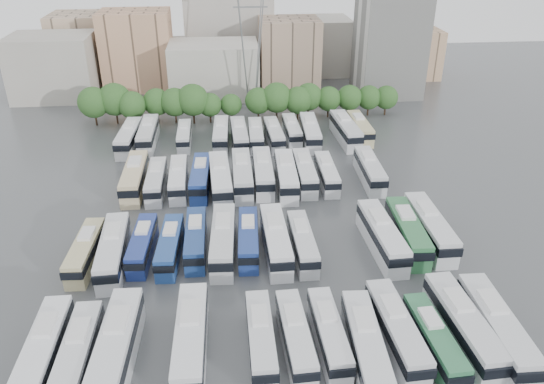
{
  "coord_description": "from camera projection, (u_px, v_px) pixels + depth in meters",
  "views": [
    {
      "loc": [
        -4.01,
        -61.31,
        37.56
      ],
      "look_at": [
        2.11,
        4.25,
        3.0
      ],
      "focal_mm": 35.0,
      "sensor_mm": 36.0,
      "label": 1
    }
  ],
  "objects": [
    {
      "name": "ground",
      "position": [
        259.0,
        227.0,
        71.84
      ],
      "size": [
        220.0,
        220.0,
        0.0
      ],
      "primitive_type": "plane",
      "color": "#424447",
      "rests_on": "ground"
    },
    {
      "name": "tree_line",
      "position": [
        229.0,
        100.0,
        106.67
      ],
      "size": [
        64.86,
        7.85,
        8.26
      ],
      "color": "black",
      "rests_on": "ground"
    },
    {
      "name": "city_buildings",
      "position": [
        208.0,
        50.0,
        130.92
      ],
      "size": [
        102.0,
        35.0,
        20.0
      ],
      "color": "#9E998E",
      "rests_on": "ground"
    },
    {
      "name": "apartment_tower",
      "position": [
        390.0,
        37.0,
        119.73
      ],
      "size": [
        14.0,
        14.0,
        26.0
      ],
      "primitive_type": "cube",
      "color": "silver",
      "rests_on": "ground"
    },
    {
      "name": "electricity_pylon",
      "position": [
        251.0,
        20.0,
        107.41
      ],
      "size": [
        9.0,
        6.91,
        33.83
      ],
      "color": "slate",
      "rests_on": "ground"
    },
    {
      "name": "bus_r0_s0",
      "position": [
        44.0,
        351.0,
        48.78
      ],
      "size": [
        2.79,
        12.45,
        3.9
      ],
      "rotation": [
        0.0,
        0.0,
        0.01
      ],
      "color": "white",
      "rests_on": "ground"
    },
    {
      "name": "bus_r0_s1",
      "position": [
        78.0,
        356.0,
        48.32
      ],
      "size": [
        2.65,
        12.07,
        3.79
      ],
      "rotation": [
        0.0,
        0.0,
        -0.0
      ],
      "color": "silver",
      "rests_on": "ground"
    },
    {
      "name": "bus_r0_s2",
      "position": [
        117.0,
        348.0,
        48.82
      ],
      "size": [
        3.51,
        13.78,
        4.29
      ],
      "rotation": [
        0.0,
        0.0,
        -0.04
      ],
      "color": "silver",
      "rests_on": "ground"
    },
    {
      "name": "bus_r0_s4",
      "position": [
        191.0,
        339.0,
        50.03
      ],
      "size": [
        3.05,
        13.12,
        4.1
      ],
      "rotation": [
        0.0,
        0.0,
        -0.02
      ],
      "color": "silver",
      "rests_on": "ground"
    },
    {
      "name": "bus_r0_s6",
      "position": [
        261.0,
        338.0,
        50.58
      ],
      "size": [
        2.45,
        11.13,
        3.49
      ],
      "rotation": [
        0.0,
        0.0,
        0.0
      ],
      "color": "silver",
      "rests_on": "ground"
    },
    {
      "name": "bus_r0_s7",
      "position": [
        296.0,
        336.0,
        50.74
      ],
      "size": [
        2.9,
        11.2,
        3.48
      ],
      "rotation": [
        0.0,
        0.0,
        0.04
      ],
      "color": "silver",
      "rests_on": "ground"
    },
    {
      "name": "bus_r0_s8",
      "position": [
        329.0,
        333.0,
        51.14
      ],
      "size": [
        2.68,
        11.05,
        3.45
      ],
      "rotation": [
        0.0,
        0.0,
        0.03
      ],
      "color": "silver",
      "rests_on": "ground"
    },
    {
      "name": "bus_r0_s9",
      "position": [
        365.0,
        345.0,
        49.47
      ],
      "size": [
        3.36,
        12.59,
        3.91
      ],
      "rotation": [
        0.0,
        0.0,
        -0.05
      ],
      "color": "silver",
      "rests_on": "ground"
    },
    {
      "name": "bus_r0_s10",
      "position": [
        396.0,
        330.0,
        51.23
      ],
      "size": [
        3.26,
        12.48,
        3.88
      ],
      "rotation": [
        0.0,
        0.0,
        0.05
      ],
      "color": "silver",
      "rests_on": "ground"
    },
    {
      "name": "bus_r0_s11",
      "position": [
        434.0,
        340.0,
        50.35
      ],
      "size": [
        2.94,
        11.07,
        3.44
      ],
      "rotation": [
        0.0,
        0.0,
        0.05
      ],
      "color": "#317249",
      "rests_on": "ground"
    },
    {
      "name": "bus_r0_s12",
      "position": [
        463.0,
        326.0,
        51.61
      ],
      "size": [
        3.56,
        13.36,
        4.15
      ],
      "rotation": [
        0.0,
        0.0,
        0.05
      ],
      "color": "silver",
      "rests_on": "ground"
    },
    {
      "name": "bus_r0_s13",
      "position": [
        496.0,
        328.0,
        51.27
      ],
      "size": [
        3.21,
        13.45,
        4.2
      ],
      "rotation": [
        0.0,
        0.0,
        -0.02
      ],
      "color": "silver",
      "rests_on": "ground"
    },
    {
      "name": "bus_r1_s0",
      "position": [
        86.0,
        251.0,
        63.59
      ],
      "size": [
        2.98,
        11.36,
        3.53
      ],
      "rotation": [
        0.0,
        0.0,
        -0.05
      ],
      "color": "#C1B684",
      "rests_on": "ground"
    },
    {
      "name": "bus_r1_s1",
      "position": [
        113.0,
        250.0,
        63.22
      ],
      "size": [
        3.42,
        13.07,
        4.06
      ],
      "rotation": [
        0.0,
        0.0,
        0.05
      ],
      "color": "silver",
      "rests_on": "ground"
    },
    {
      "name": "bus_r1_s2",
      "position": [
        142.0,
        244.0,
        65.0
      ],
      "size": [
        2.88,
        10.92,
        3.4
      ],
      "rotation": [
        0.0,
        0.0,
        -0.05
      ],
      "color": "navy",
      "rests_on": "ground"
    },
    {
      "name": "bus_r1_s3",
      "position": [
        170.0,
        246.0,
        64.67
      ],
      "size": [
        2.97,
        11.15,
        3.46
      ],
      "rotation": [
        0.0,
        0.0,
        -0.05
      ],
      "color": "navy",
      "rests_on": "ground"
    },
    {
      "name": "bus_r1_s4",
      "position": [
        196.0,
        239.0,
        65.94
      ],
      "size": [
        2.52,
        11.46,
        3.59
      ],
      "rotation": [
        0.0,
        0.0,
        0.0
      ],
      "color": "navy",
      "rests_on": "ground"
    },
    {
      "name": "bus_r1_s5",
      "position": [
        223.0,
        240.0,
        65.24
      ],
      "size": [
        3.47,
        13.14,
        4.08
      ],
      "rotation": [
        0.0,
        0.0,
        -0.05
      ],
      "color": "silver",
      "rests_on": "ground"
    },
    {
      "name": "bus_r1_s6",
      "position": [
        248.0,
        238.0,
        66.06
      ],
      "size": [
        3.03,
        11.44,
        3.56
      ],
      "rotation": [
        0.0,
        0.0,
        -0.05
      ],
      "color": "navy",
      "rests_on": "ground"
    },
    {
      "name": "bus_r1_s7",
      "position": [
        276.0,
        240.0,
        65.34
      ],
      "size": [
        3.07,
        12.97,
        4.05
      ],
      "rotation": [
        0.0,
        0.0,
        0.02
      ],
      "color": "silver",
      "rests_on": "ground"
    },
    {
      "name": "bus_r1_s8",
      "position": [
        302.0,
        242.0,
        65.26
      ],
      "size": [
        2.66,
        11.36,
        3.55
      ],
      "rotation": [
        0.0,
        0.0,
        0.02
      ],
      "color": "silver",
      "rests_on": "ground"
    },
    {
      "name": "bus_r1_s11",
      "position": [
        382.0,
        236.0,
        66.02
      ],
      "size": [
        3.45,
        13.43,
        4.18
      ],
      "rotation": [
        0.0,
        0.0,
        0.04
      ],
      "color": "silver",
      "rests_on": "ground"
    },
    {
      "name": "bus_r1_s12",
      "position": [
        407.0,
        231.0,
        67.07
      ],
      "size": [
        3.39,
        13.0,
        4.04
      ],
      "rotation": [
        0.0,
        0.0,
        -0.05
      ],
      "color": "#307141",
      "rests_on": "ground"
    },
    {
      "name": "bus_r1_s13",
      "position": [
        430.0,
        227.0,
        67.82
      ],
      "size": [
        2.96,
        13.39,
        4.2
      ],
      "rotation": [
        0.0,
        0.0,
        -0.0
      ],
      "color": "silver",
      "rests_on": "ground"
    },
    {
      "name": "bus_r2_s1",
      "position": [
        135.0,
        177.0,
        80.73
      ],
      "size": [
        2.97,
        13.36,
        4.19
      ],
      "rotation": [
        0.0,
        0.0,
        0.0
      ],
      "color": "beige",
      "rests_on": "ground"
    },
    {
      "name": "bus_r2_s2",
      "position": [
        156.0,
        181.0,
        80.22
      ],
      "size": [
        2.64,
        11.69,
        3.66
      ],
      "rotation": [
        0.0,
        0.0,
        0.01
      ],
      "color": "silver",
      "rests_on": "ground"
    },
    {
      "name": "bus_r2_s3",
      "position": [
        178.0,
        178.0,
        80.88
      ],
      "size": [
        2.88,
        11.84,
        3.7
      ],
      "rotation": [
        0.0,
        0.0,
        0.03
      ],
      "color": "silver",
      "rests_on": "ground"
    },
    {
      "name": "bus_r2_s4",
      "position": [
        201.0,
        177.0,
        81.15
      ],
      "size": [
        3.17,
        12.3,
        3.83
      ],
      "rotation": [
        0.0,
        0.0,
        -0.04
      ],
      "color": "navy",
      "rests_on": "ground"
    },
    {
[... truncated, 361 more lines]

